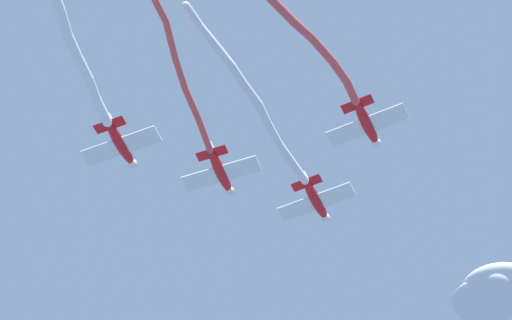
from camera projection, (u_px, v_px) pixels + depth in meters
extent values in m
ellipsoid|color=red|center=(316.00, 200.00, 95.11)|extent=(3.64, 5.08, 1.08)
sphere|color=white|center=(326.00, 218.00, 96.45)|extent=(1.26, 1.26, 0.92)
ellipsoid|color=black|center=(318.00, 202.00, 95.79)|extent=(1.30, 1.50, 0.58)
cube|color=white|center=(316.00, 202.00, 95.09)|extent=(7.50, 5.50, 0.14)
cube|color=red|center=(307.00, 183.00, 94.01)|extent=(3.09, 2.41, 0.12)
cube|color=white|center=(307.00, 180.00, 94.52)|extent=(0.74, 1.10, 1.49)
cylinder|color=white|center=(299.00, 172.00, 93.21)|extent=(1.82, 2.45, 1.27)
cylinder|color=white|center=(286.00, 154.00, 92.21)|extent=(1.78, 2.51, 0.96)
cylinder|color=white|center=(274.00, 134.00, 91.04)|extent=(2.04, 2.57, 0.98)
cylinder|color=white|center=(263.00, 114.00, 89.93)|extent=(1.95, 2.22, 1.10)
cylinder|color=white|center=(251.00, 94.00, 88.86)|extent=(1.78, 2.62, 0.94)
cylinder|color=white|center=(238.00, 75.00, 87.80)|extent=(1.79, 2.33, 1.11)
cylinder|color=white|center=(224.00, 57.00, 87.11)|extent=(1.61, 2.14, 1.59)
cylinder|color=white|center=(208.00, 37.00, 86.58)|extent=(1.78, 2.69, 1.71)
cylinder|color=white|center=(192.00, 16.00, 85.85)|extent=(1.75, 2.25, 1.18)
sphere|color=white|center=(305.00, 181.00, 93.66)|extent=(0.79, 0.79, 0.79)
sphere|color=white|center=(292.00, 163.00, 92.77)|extent=(0.79, 0.79, 0.79)
sphere|color=white|center=(279.00, 144.00, 91.66)|extent=(0.79, 0.79, 0.79)
sphere|color=white|center=(268.00, 124.00, 90.43)|extent=(0.79, 0.79, 0.79)
sphere|color=white|center=(259.00, 104.00, 89.44)|extent=(0.79, 0.79, 0.79)
sphere|color=white|center=(244.00, 84.00, 88.28)|extent=(0.79, 0.79, 0.79)
sphere|color=white|center=(231.00, 65.00, 87.33)|extent=(0.79, 0.79, 0.79)
sphere|color=white|center=(217.00, 48.00, 86.89)|extent=(0.79, 0.79, 0.79)
sphere|color=white|center=(199.00, 25.00, 86.27)|extent=(0.79, 0.79, 0.79)
sphere|color=white|center=(186.00, 6.00, 85.42)|extent=(0.79, 0.79, 0.79)
ellipsoid|color=red|center=(220.00, 171.00, 93.09)|extent=(3.99, 4.89, 1.08)
sphere|color=white|center=(230.00, 191.00, 94.48)|extent=(1.28, 1.28, 0.92)
ellipsoid|color=black|center=(223.00, 174.00, 93.78)|extent=(1.36, 1.49, 0.58)
cube|color=white|center=(221.00, 174.00, 93.07)|extent=(7.25, 5.99, 0.14)
cube|color=red|center=(212.00, 153.00, 91.94)|extent=(3.01, 2.59, 0.12)
cube|color=white|center=(213.00, 150.00, 92.46)|extent=(0.83, 1.05, 1.49)
cylinder|color=#DB4C4C|center=(204.00, 135.00, 90.73)|extent=(2.76, 3.08, 0.98)
cylinder|color=#DB4C4C|center=(192.00, 104.00, 88.97)|extent=(2.59, 3.11, 0.74)
cylinder|color=#DB4C4C|center=(180.00, 73.00, 87.25)|extent=(2.64, 2.77, 0.86)
cylinder|color=#DB4C4C|center=(170.00, 39.00, 85.60)|extent=(2.99, 2.91, 1.09)
cylinder|color=#DB4C4C|center=(157.00, 4.00, 83.96)|extent=(2.46, 3.23, 0.98)
sphere|color=#DB4C4C|center=(210.00, 151.00, 91.58)|extent=(0.61, 0.61, 0.61)
sphere|color=#DB4C4C|center=(199.00, 119.00, 89.88)|extent=(0.61, 0.61, 0.61)
sphere|color=#DB4C4C|center=(185.00, 89.00, 88.07)|extent=(0.61, 0.61, 0.61)
sphere|color=#DB4C4C|center=(175.00, 58.00, 86.43)|extent=(0.61, 0.61, 0.61)
sphere|color=#DB4C4C|center=(166.00, 21.00, 84.76)|extent=(0.61, 0.61, 0.61)
ellipsoid|color=red|center=(366.00, 123.00, 90.18)|extent=(3.62, 5.09, 1.08)
sphere|color=white|center=(376.00, 143.00, 91.51)|extent=(1.26, 1.26, 0.92)
ellipsoid|color=black|center=(369.00, 126.00, 90.86)|extent=(1.29, 1.50, 0.58)
cube|color=white|center=(367.00, 125.00, 90.16)|extent=(7.52, 5.46, 0.14)
cube|color=red|center=(357.00, 104.00, 89.08)|extent=(3.09, 2.40, 0.12)
cube|color=white|center=(357.00, 102.00, 89.59)|extent=(0.74, 1.11, 1.49)
cylinder|color=#DB4C4C|center=(351.00, 91.00, 87.95)|extent=(2.13, 2.52, 1.14)
cylinder|color=#DB4C4C|center=(340.00, 71.00, 86.56)|extent=(1.67, 2.59, 0.79)
cylinder|color=#DB4C4C|center=(322.00, 50.00, 85.37)|extent=(1.66, 3.02, 1.06)
cylinder|color=#DB4C4C|center=(303.00, 30.00, 84.18)|extent=(1.51, 2.50, 1.27)
cylinder|color=#DB4C4C|center=(282.00, 10.00, 82.96)|extent=(1.55, 3.14, 0.99)
sphere|color=#DB4C4C|center=(356.00, 101.00, 88.73)|extent=(0.76, 0.76, 0.76)
sphere|color=#DB4C4C|center=(347.00, 81.00, 87.16)|extent=(0.76, 0.76, 0.76)
sphere|color=#DB4C4C|center=(332.00, 61.00, 85.96)|extent=(0.76, 0.76, 0.76)
sphere|color=#DB4C4C|center=(312.00, 38.00, 84.79)|extent=(0.76, 0.76, 0.76)
sphere|color=#DB4C4C|center=(294.00, 22.00, 83.57)|extent=(0.76, 0.76, 0.76)
ellipsoid|color=red|center=(120.00, 144.00, 90.82)|extent=(3.84, 4.98, 1.08)
sphere|color=white|center=(132.00, 164.00, 92.19)|extent=(1.27, 1.27, 0.92)
ellipsoid|color=black|center=(124.00, 146.00, 91.51)|extent=(1.33, 1.50, 0.58)
cube|color=white|center=(121.00, 146.00, 90.81)|extent=(7.37, 5.78, 0.14)
cube|color=red|center=(110.00, 125.00, 89.70)|extent=(3.05, 2.51, 0.12)
cube|color=white|center=(111.00, 122.00, 90.21)|extent=(0.79, 1.08, 1.49)
cylinder|color=white|center=(101.00, 110.00, 88.70)|extent=(2.47, 2.70, 1.26)
cylinder|color=white|center=(92.00, 88.00, 87.31)|extent=(2.35, 2.17, 1.30)
cylinder|color=white|center=(83.00, 67.00, 85.98)|extent=(2.21, 2.42, 1.15)
cylinder|color=white|center=(72.00, 45.00, 84.91)|extent=(2.13, 2.20, 1.23)
cylinder|color=white|center=(64.00, 23.00, 83.80)|extent=(2.27, 2.18, 0.99)
sphere|color=white|center=(107.00, 122.00, 89.34)|extent=(0.90, 0.90, 0.90)
sphere|color=white|center=(95.00, 97.00, 88.06)|extent=(0.90, 0.90, 0.90)
sphere|color=white|center=(88.00, 78.00, 86.56)|extent=(0.90, 0.90, 0.90)
sphere|color=white|center=(77.00, 56.00, 85.41)|extent=(0.90, 0.90, 0.90)
sphere|color=white|center=(68.00, 35.00, 84.42)|extent=(0.90, 0.90, 0.90)
sphere|color=white|center=(61.00, 12.00, 83.18)|extent=(0.90, 0.90, 0.90)
ellipsoid|color=white|center=(485.00, 302.00, 124.43)|extent=(8.85, 9.71, 2.68)
ellipsoid|color=white|center=(502.00, 290.00, 122.65)|extent=(6.43, 7.48, 3.50)
ellipsoid|color=white|center=(500.00, 287.00, 123.64)|extent=(12.16, 12.35, 3.83)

